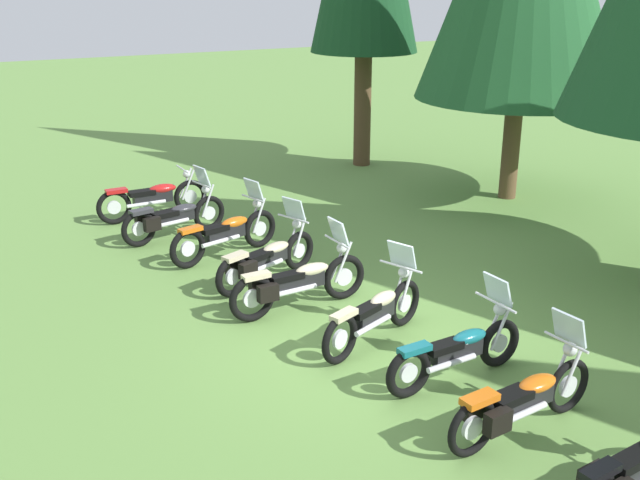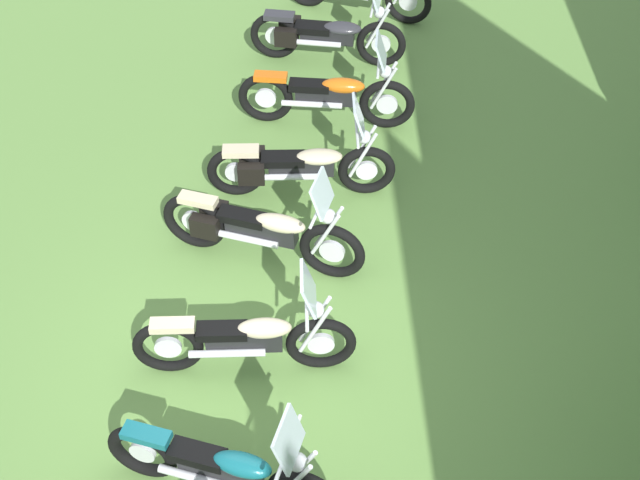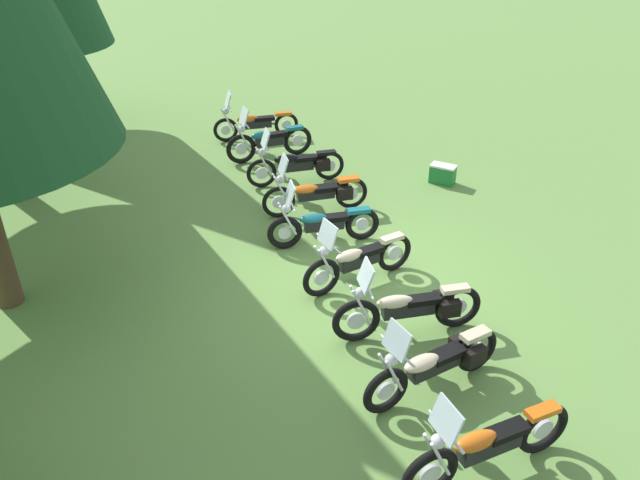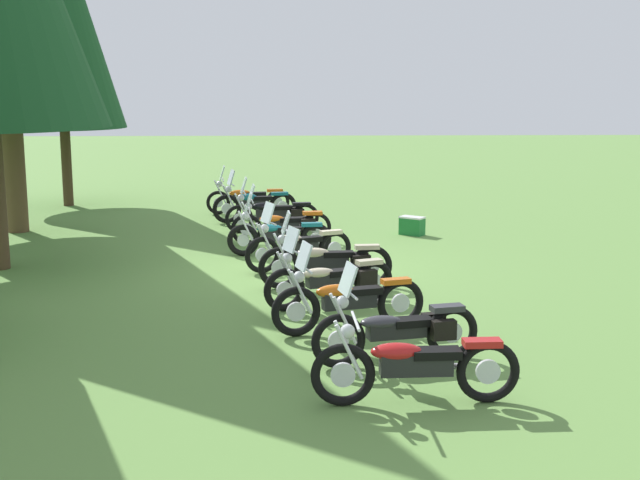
{
  "view_description": "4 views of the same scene",
  "coord_description": "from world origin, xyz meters",
  "px_view_note": "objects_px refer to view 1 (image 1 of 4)",
  "views": [
    {
      "loc": [
        8.36,
        -5.07,
        5.08
      ],
      "look_at": [
        -1.99,
        0.17,
        0.9
      ],
      "focal_mm": 42.23,
      "sensor_mm": 36.0,
      "label": 1
    },
    {
      "loc": [
        5.11,
        2.76,
        7.38
      ],
      "look_at": [
        -1.08,
        0.4,
        0.96
      ],
      "focal_mm": 50.24,
      "sensor_mm": 36.0,
      "label": 2
    },
    {
      "loc": [
        -8.98,
        2.03,
        6.34
      ],
      "look_at": [
        0.18,
        0.67,
        0.83
      ],
      "focal_mm": 35.3,
      "sensor_mm": 36.0,
      "label": 3
    },
    {
      "loc": [
        -16.47,
        0.12,
        3.71
      ],
      "look_at": [
        0.19,
        -0.41,
        0.56
      ],
      "focal_mm": 48.25,
      "sensor_mm": 36.0,
      "label": 4
    }
  ],
  "objects_px": {
    "motorcycle_1": "(173,216)",
    "motorcycle_3": "(266,258)",
    "motorcycle_0": "(154,197)",
    "motorcycle_5": "(376,313)",
    "motorcycle_2": "(226,233)",
    "motorcycle_4": "(298,282)",
    "motorcycle_7": "(522,399)",
    "motorcycle_6": "(458,350)"
  },
  "relations": [
    {
      "from": "motorcycle_1",
      "to": "motorcycle_3",
      "type": "xyz_separation_m",
      "value": [
        2.93,
        0.75,
        -0.01
      ]
    },
    {
      "from": "motorcycle_0",
      "to": "motorcycle_5",
      "type": "height_order",
      "value": "motorcycle_5"
    },
    {
      "from": "motorcycle_2",
      "to": "motorcycle_4",
      "type": "distance_m",
      "value": 2.74
    },
    {
      "from": "motorcycle_7",
      "to": "motorcycle_3",
      "type": "bearing_deg",
      "value": 92.31
    },
    {
      "from": "motorcycle_0",
      "to": "motorcycle_1",
      "type": "relative_size",
      "value": 1.07
    },
    {
      "from": "motorcycle_2",
      "to": "motorcycle_7",
      "type": "relative_size",
      "value": 1.02
    },
    {
      "from": "motorcycle_2",
      "to": "motorcycle_7",
      "type": "height_order",
      "value": "motorcycle_2"
    },
    {
      "from": "motorcycle_0",
      "to": "motorcycle_1",
      "type": "bearing_deg",
      "value": -91.61
    },
    {
      "from": "motorcycle_7",
      "to": "motorcycle_0",
      "type": "bearing_deg",
      "value": 92.68
    },
    {
      "from": "motorcycle_0",
      "to": "motorcycle_7",
      "type": "height_order",
      "value": "motorcycle_7"
    },
    {
      "from": "motorcycle_4",
      "to": "motorcycle_5",
      "type": "bearing_deg",
      "value": -74.53
    },
    {
      "from": "motorcycle_2",
      "to": "motorcycle_1",
      "type": "bearing_deg",
      "value": 96.5
    },
    {
      "from": "motorcycle_6",
      "to": "motorcycle_5",
      "type": "bearing_deg",
      "value": 101.78
    },
    {
      "from": "motorcycle_7",
      "to": "motorcycle_6",
      "type": "bearing_deg",
      "value": 79.45
    },
    {
      "from": "motorcycle_6",
      "to": "motorcycle_2",
      "type": "bearing_deg",
      "value": 96.93
    },
    {
      "from": "motorcycle_2",
      "to": "motorcycle_5",
      "type": "bearing_deg",
      "value": -96.05
    },
    {
      "from": "motorcycle_0",
      "to": "motorcycle_2",
      "type": "bearing_deg",
      "value": -80.33
    },
    {
      "from": "motorcycle_5",
      "to": "motorcycle_1",
      "type": "bearing_deg",
      "value": 80.3
    },
    {
      "from": "motorcycle_6",
      "to": "motorcycle_0",
      "type": "bearing_deg",
      "value": 97.05
    },
    {
      "from": "motorcycle_0",
      "to": "motorcycle_2",
      "type": "height_order",
      "value": "motorcycle_2"
    },
    {
      "from": "motorcycle_5",
      "to": "motorcycle_6",
      "type": "bearing_deg",
      "value": -96.53
    },
    {
      "from": "motorcycle_3",
      "to": "motorcycle_7",
      "type": "height_order",
      "value": "motorcycle_3"
    },
    {
      "from": "motorcycle_6",
      "to": "motorcycle_1",
      "type": "bearing_deg",
      "value": 99.25
    },
    {
      "from": "motorcycle_1",
      "to": "motorcycle_6",
      "type": "xyz_separation_m",
      "value": [
        7.07,
        1.7,
        -0.02
      ]
    },
    {
      "from": "motorcycle_3",
      "to": "motorcycle_6",
      "type": "xyz_separation_m",
      "value": [
        4.14,
        0.95,
        -0.01
      ]
    },
    {
      "from": "motorcycle_1",
      "to": "motorcycle_2",
      "type": "height_order",
      "value": "motorcycle_2"
    },
    {
      "from": "motorcycle_1",
      "to": "motorcycle_5",
      "type": "relative_size",
      "value": 1.07
    },
    {
      "from": "motorcycle_2",
      "to": "motorcycle_0",
      "type": "bearing_deg",
      "value": 85.95
    },
    {
      "from": "motorcycle_0",
      "to": "motorcycle_3",
      "type": "distance_m",
      "value": 4.45
    },
    {
      "from": "motorcycle_1",
      "to": "motorcycle_0",
      "type": "bearing_deg",
      "value": 77.64
    },
    {
      "from": "motorcycle_0",
      "to": "motorcycle_2",
      "type": "relative_size",
      "value": 1.05
    },
    {
      "from": "motorcycle_4",
      "to": "motorcycle_7",
      "type": "bearing_deg",
      "value": -82.58
    },
    {
      "from": "motorcycle_3",
      "to": "motorcycle_6",
      "type": "bearing_deg",
      "value": -99.04
    },
    {
      "from": "motorcycle_3",
      "to": "motorcycle_4",
      "type": "bearing_deg",
      "value": -110.88
    },
    {
      "from": "motorcycle_6",
      "to": "motorcycle_7",
      "type": "distance_m",
      "value": 1.31
    },
    {
      "from": "motorcycle_1",
      "to": "motorcycle_3",
      "type": "bearing_deg",
      "value": -88.23
    },
    {
      "from": "motorcycle_2",
      "to": "motorcycle_5",
      "type": "xyz_separation_m",
      "value": [
        4.22,
        0.71,
        -0.01
      ]
    },
    {
      "from": "motorcycle_0",
      "to": "motorcycle_5",
      "type": "distance_m",
      "value": 7.24
    },
    {
      "from": "motorcycle_6",
      "to": "motorcycle_7",
      "type": "height_order",
      "value": "motorcycle_7"
    },
    {
      "from": "motorcycle_0",
      "to": "motorcycle_6",
      "type": "bearing_deg",
      "value": -80.55
    },
    {
      "from": "motorcycle_5",
      "to": "motorcycle_6",
      "type": "distance_m",
      "value": 1.47
    },
    {
      "from": "motorcycle_4",
      "to": "motorcycle_6",
      "type": "bearing_deg",
      "value": -76.1
    }
  ]
}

